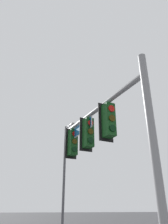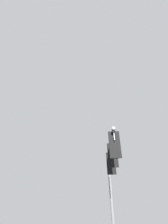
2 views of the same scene
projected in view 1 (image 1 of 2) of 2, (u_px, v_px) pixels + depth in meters
name	position (u px, v px, depth m)	size (l,w,h in m)	color
signal_pole_near	(101.00, 134.00, 7.24)	(5.20, 0.59, 5.75)	gray
street_lamp	(65.00, 170.00, 15.93)	(1.73, 0.28, 7.97)	#4C4C51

